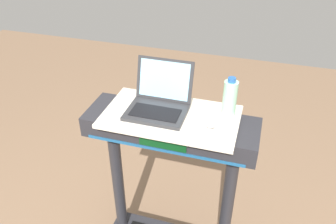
# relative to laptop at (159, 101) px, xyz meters

# --- Properties ---
(desk_board) EXTENTS (0.69, 0.39, 0.02)m
(desk_board) POSITION_rel_laptop_xyz_m (0.07, -0.04, -0.06)
(desk_board) COLOR beige
(desk_board) RESTS_ON treadmill_base
(laptop) EXTENTS (0.30, 0.29, 0.23)m
(laptop) POSITION_rel_laptop_xyz_m (0.00, 0.00, 0.00)
(laptop) COLOR #2D2D30
(laptop) RESTS_ON desk_board
(computer_mouse) EXTENTS (0.09, 0.11, 0.03)m
(computer_mouse) POSITION_rel_laptop_xyz_m (0.28, -0.06, -0.03)
(computer_mouse) COLOR #B2B2B7
(computer_mouse) RESTS_ON desk_board
(water_bottle) EXTENTS (0.07, 0.07, 0.21)m
(water_bottle) POSITION_rel_laptop_xyz_m (0.35, 0.06, 0.05)
(water_bottle) COLOR #9EDBB2
(water_bottle) RESTS_ON desk_board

